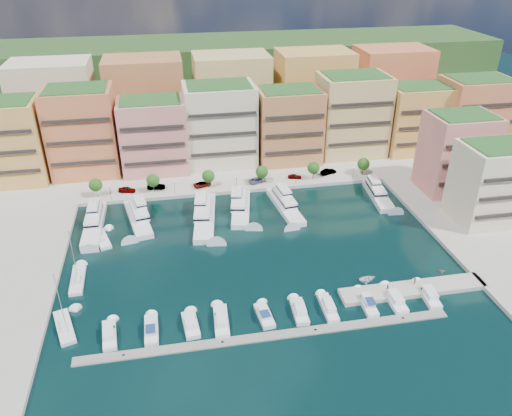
% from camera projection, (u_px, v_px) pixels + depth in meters
% --- Properties ---
extents(ground, '(400.00, 400.00, 0.00)m').
position_uv_depth(ground, '(256.00, 249.00, 120.83)').
color(ground, black).
rests_on(ground, ground).
extents(north_quay, '(220.00, 64.00, 2.00)m').
position_uv_depth(north_quay, '(224.00, 153.00, 174.23)').
color(north_quay, '#9E998E').
rests_on(north_quay, ground).
extents(east_quay, '(34.00, 76.00, 2.00)m').
position_uv_depth(east_quay, '(507.00, 241.00, 123.90)').
color(east_quay, '#9E998E').
rests_on(east_quay, ground).
extents(hillside, '(240.00, 40.00, 58.00)m').
position_uv_depth(hillside, '(209.00, 111.00, 215.57)').
color(hillside, '#213E19').
rests_on(hillside, ground).
extents(south_pontoon, '(72.00, 2.20, 0.35)m').
position_uv_depth(south_pontoon, '(270.00, 337.00, 94.51)').
color(south_pontoon, gray).
rests_on(south_pontoon, ground).
extents(finger_pier, '(32.00, 5.00, 2.00)m').
position_uv_depth(finger_pier, '(413.00, 291.00, 106.71)').
color(finger_pier, '#9E998E').
rests_on(finger_pier, ground).
extents(apartment_0, '(22.00, 16.50, 24.80)m').
position_uv_depth(apartment_0, '(5.00, 142.00, 146.87)').
color(apartment_0, tan).
rests_on(apartment_0, north_quay).
extents(apartment_1, '(20.00, 16.50, 26.80)m').
position_uv_depth(apartment_1, '(83.00, 131.00, 151.64)').
color(apartment_1, '#C97943').
rests_on(apartment_1, north_quay).
extents(apartment_2, '(20.00, 15.50, 22.80)m').
position_uv_depth(apartment_2, '(154.00, 135.00, 154.26)').
color(apartment_2, '#DD8A7B').
rests_on(apartment_2, north_quay).
extents(apartment_3, '(22.00, 16.50, 25.80)m').
position_uv_depth(apartment_3, '(220.00, 125.00, 158.63)').
color(apartment_3, beige).
rests_on(apartment_3, north_quay).
extents(apartment_4, '(20.00, 15.50, 23.80)m').
position_uv_depth(apartment_4, '(289.00, 125.00, 160.92)').
color(apartment_4, '#B97F45').
rests_on(apartment_4, north_quay).
extents(apartment_5, '(22.00, 16.50, 26.80)m').
position_uv_depth(apartment_5, '(352.00, 115.00, 165.46)').
color(apartment_5, tan).
rests_on(apartment_5, north_quay).
extents(apartment_6, '(20.00, 15.50, 22.80)m').
position_uv_depth(apartment_6, '(415.00, 119.00, 168.23)').
color(apartment_6, tan).
rests_on(apartment_6, north_quay).
extents(apartment_7, '(22.00, 16.50, 24.80)m').
position_uv_depth(apartment_7, '(473.00, 114.00, 169.24)').
color(apartment_7, '#C97943').
rests_on(apartment_7, north_quay).
extents(apartment_east_a, '(18.00, 14.50, 22.80)m').
position_uv_depth(apartment_east_a, '(457.00, 153.00, 142.07)').
color(apartment_east_a, '#DD8A7B').
rests_on(apartment_east_a, east_quay).
extents(apartment_east_b, '(18.00, 14.50, 20.80)m').
position_uv_depth(apartment_east_b, '(493.00, 183.00, 127.05)').
color(apartment_east_b, beige).
rests_on(apartment_east_b, east_quay).
extents(backblock_0, '(26.00, 18.00, 30.00)m').
position_uv_depth(backblock_0, '(56.00, 107.00, 168.01)').
color(backblock_0, beige).
rests_on(backblock_0, north_quay).
extents(backblock_1, '(26.00, 18.00, 30.00)m').
position_uv_depth(backblock_1, '(146.00, 102.00, 172.83)').
color(backblock_1, '#B97F45').
rests_on(backblock_1, north_quay).
extents(backblock_2, '(26.00, 18.00, 30.00)m').
position_uv_depth(backblock_2, '(232.00, 97.00, 177.65)').
color(backblock_2, tan).
rests_on(backblock_2, north_quay).
extents(backblock_3, '(26.00, 18.00, 30.00)m').
position_uv_depth(backblock_3, '(313.00, 93.00, 182.47)').
color(backblock_3, tan).
rests_on(backblock_3, north_quay).
extents(backblock_4, '(26.00, 18.00, 30.00)m').
position_uv_depth(backblock_4, '(390.00, 89.00, 187.29)').
color(backblock_4, '#C97943').
rests_on(backblock_4, north_quay).
extents(tree_0, '(3.80, 3.80, 5.65)m').
position_uv_depth(tree_0, '(96.00, 185.00, 140.97)').
color(tree_0, '#473323').
rests_on(tree_0, north_quay).
extents(tree_1, '(3.80, 3.80, 5.65)m').
position_uv_depth(tree_1, '(153.00, 180.00, 143.54)').
color(tree_1, '#473323').
rests_on(tree_1, north_quay).
extents(tree_2, '(3.80, 3.80, 5.65)m').
position_uv_depth(tree_2, '(208.00, 176.00, 146.11)').
color(tree_2, '#473323').
rests_on(tree_2, north_quay).
extents(tree_3, '(3.80, 3.80, 5.65)m').
position_uv_depth(tree_3, '(262.00, 172.00, 148.68)').
color(tree_3, '#473323').
rests_on(tree_3, north_quay).
extents(tree_4, '(3.80, 3.80, 5.65)m').
position_uv_depth(tree_4, '(314.00, 168.00, 151.25)').
color(tree_4, '#473323').
rests_on(tree_4, north_quay).
extents(tree_5, '(3.80, 3.80, 5.65)m').
position_uv_depth(tree_5, '(363.00, 164.00, 153.82)').
color(tree_5, '#473323').
rests_on(tree_5, north_quay).
extents(lamppost_0, '(0.30, 0.30, 4.20)m').
position_uv_depth(lamppost_0, '(110.00, 190.00, 140.08)').
color(lamppost_0, black).
rests_on(lamppost_0, north_quay).
extents(lamppost_1, '(0.30, 0.30, 4.20)m').
position_uv_depth(lamppost_1, '(175.00, 185.00, 142.97)').
color(lamppost_1, black).
rests_on(lamppost_1, north_quay).
extents(lamppost_2, '(0.30, 0.30, 4.20)m').
position_uv_depth(lamppost_2, '(237.00, 180.00, 145.86)').
color(lamppost_2, black).
rests_on(lamppost_2, north_quay).
extents(lamppost_3, '(0.30, 0.30, 4.20)m').
position_uv_depth(lamppost_3, '(296.00, 175.00, 148.75)').
color(lamppost_3, black).
rests_on(lamppost_3, north_quay).
extents(lamppost_4, '(0.30, 0.30, 4.20)m').
position_uv_depth(lamppost_4, '(353.00, 171.00, 151.64)').
color(lamppost_4, black).
rests_on(lamppost_4, north_quay).
extents(yacht_0, '(4.72, 22.29, 7.30)m').
position_uv_depth(yacht_0, '(94.00, 221.00, 130.11)').
color(yacht_0, white).
rests_on(yacht_0, ground).
extents(yacht_1, '(8.31, 20.80, 7.30)m').
position_uv_depth(yacht_1, '(138.00, 216.00, 132.67)').
color(yacht_1, white).
rests_on(yacht_1, ground).
extents(yacht_2, '(8.21, 25.42, 7.30)m').
position_uv_depth(yacht_2, '(205.00, 214.00, 133.64)').
color(yacht_2, white).
rests_on(yacht_2, ground).
extents(yacht_3, '(8.17, 20.23, 7.30)m').
position_uv_depth(yacht_3, '(241.00, 206.00, 137.34)').
color(yacht_3, white).
rests_on(yacht_3, ground).
extents(yacht_4, '(6.63, 21.75, 7.30)m').
position_uv_depth(yacht_4, '(285.00, 204.00, 138.66)').
color(yacht_4, white).
rests_on(yacht_4, ground).
extents(yacht_6, '(6.22, 18.86, 7.30)m').
position_uv_depth(yacht_6, '(377.00, 193.00, 144.28)').
color(yacht_6, white).
rests_on(yacht_6, ground).
extents(cruiser_0, '(3.24, 8.16, 2.55)m').
position_uv_depth(cruiser_0, '(109.00, 335.00, 94.12)').
color(cruiser_0, white).
rests_on(cruiser_0, ground).
extents(cruiser_1, '(2.66, 8.13, 2.66)m').
position_uv_depth(cruiser_1, '(151.00, 330.00, 95.35)').
color(cruiser_1, white).
rests_on(cruiser_1, ground).
extents(cruiser_2, '(3.35, 7.50, 2.55)m').
position_uv_depth(cruiser_2, '(191.00, 325.00, 96.59)').
color(cruiser_2, white).
rests_on(cruiser_2, ground).
extents(cruiser_3, '(3.25, 9.28, 2.55)m').
position_uv_depth(cruiser_3, '(221.00, 321.00, 97.53)').
color(cruiser_3, white).
rests_on(cruiser_3, ground).
extents(cruiser_4, '(3.18, 7.33, 2.66)m').
position_uv_depth(cruiser_4, '(265.00, 316.00, 98.91)').
color(cruiser_4, white).
rests_on(cruiser_4, ground).
extents(cruiser_5, '(3.00, 7.85, 2.55)m').
position_uv_depth(cruiser_5, '(299.00, 311.00, 100.08)').
color(cruiser_5, white).
rests_on(cruiser_5, ground).
extents(cruiser_6, '(2.56, 8.65, 2.55)m').
position_uv_depth(cruiser_6, '(328.00, 308.00, 101.04)').
color(cruiser_6, white).
rests_on(cruiser_6, ground).
extents(cruiser_7, '(2.80, 8.56, 2.66)m').
position_uv_depth(cruiser_7, '(367.00, 303.00, 102.35)').
color(cruiser_7, white).
rests_on(cruiser_7, ground).
extents(cruiser_8, '(2.94, 8.74, 2.55)m').
position_uv_depth(cruiser_8, '(394.00, 299.00, 103.34)').
color(cruiser_8, white).
rests_on(cruiser_8, ground).
extents(cruiser_9, '(3.38, 8.75, 2.55)m').
position_uv_depth(cruiser_9, '(428.00, 295.00, 104.56)').
color(cruiser_9, white).
rests_on(cruiser_9, ground).
extents(sailboat_0, '(5.68, 10.60, 13.20)m').
position_uv_depth(sailboat_0, '(65.00, 328.00, 96.28)').
color(sailboat_0, white).
rests_on(sailboat_0, ground).
extents(sailboat_2, '(5.31, 9.94, 13.20)m').
position_uv_depth(sailboat_2, '(102.00, 240.00, 124.00)').
color(sailboat_2, white).
rests_on(sailboat_2, ground).
extents(sailboat_1, '(3.12, 10.93, 13.20)m').
position_uv_depth(sailboat_1, '(78.00, 280.00, 109.50)').
color(sailboat_1, white).
rests_on(sailboat_1, ground).
extents(tender_0, '(4.21, 3.32, 0.79)m').
position_uv_depth(tender_0, '(368.00, 279.00, 109.78)').
color(tender_0, silver).
rests_on(tender_0, ground).
extents(tender_3, '(1.80, 1.67, 0.78)m').
position_uv_depth(tender_3, '(442.00, 271.00, 112.40)').
color(tender_3, '#C6B097').
rests_on(tender_3, ground).
extents(car_0, '(5.22, 2.97, 1.68)m').
position_uv_depth(car_0, '(127.00, 190.00, 144.90)').
color(car_0, gray).
rests_on(car_0, north_quay).
extents(car_1, '(5.37, 2.33, 1.72)m').
position_uv_depth(car_1, '(156.00, 186.00, 146.71)').
color(car_1, gray).
rests_on(car_1, north_quay).
extents(car_2, '(5.86, 4.09, 1.49)m').
position_uv_depth(car_2, '(203.00, 184.00, 148.29)').
color(car_2, gray).
rests_on(car_2, north_quay).
extents(car_3, '(6.26, 4.37, 1.68)m').
position_uv_depth(car_3, '(258.00, 180.00, 150.47)').
color(car_3, gray).
rests_on(car_3, north_quay).
extents(car_4, '(4.45, 2.59, 1.42)m').
position_uv_depth(car_4, '(295.00, 176.00, 153.14)').
color(car_4, gray).
rests_on(car_4, north_quay).
extents(car_5, '(5.51, 3.48, 1.71)m').
position_uv_depth(car_5, '(328.00, 172.00, 155.83)').
color(car_5, gray).
rests_on(car_5, north_quay).
extents(person_0, '(0.54, 0.66, 1.57)m').
position_uv_depth(person_0, '(388.00, 288.00, 104.81)').
color(person_0, '#222143').
rests_on(person_0, finger_pier).
extents(person_1, '(1.06, 1.06, 1.73)m').
position_uv_depth(person_1, '(414.00, 280.00, 106.84)').
color(person_1, '#4E342F').
rests_on(person_1, finger_pier).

